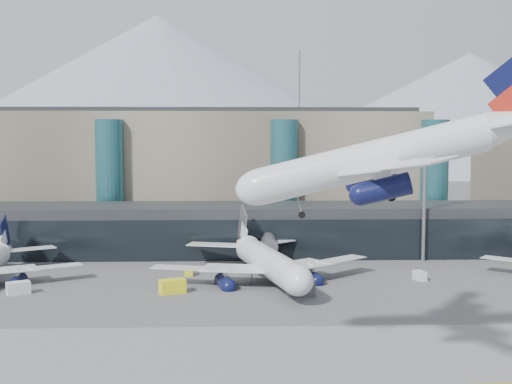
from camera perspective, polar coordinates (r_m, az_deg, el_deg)
ground at (r=77.18m, az=2.96°, el=-12.92°), size 900.00×900.00×0.00m
concourse at (r=132.48m, az=0.87°, el=-3.32°), size 170.00×27.00×10.00m
terminal_main at (r=164.60m, az=-8.39°, el=1.84°), size 130.00×30.00×31.00m
teal_towers at (r=147.90m, az=-5.23°, el=1.01°), size 116.40×19.40×46.00m
mountain_ridge at (r=454.45m, az=0.97°, el=7.43°), size 910.00×400.00×110.00m
lightmast_mid at (r=126.94m, az=14.75°, el=0.47°), size 3.00×1.20×25.60m
hero_jet at (r=63.48m, az=12.85°, el=4.05°), size 32.27×32.13×10.46m
jet_parked_mid at (r=107.58m, az=0.60°, el=-5.27°), size 38.26×39.45×12.67m
veh_a at (r=104.48m, az=-20.37°, el=-8.00°), size 3.86×3.29×1.89m
veh_b at (r=112.07m, az=-5.99°, el=-7.03°), size 1.54×2.42×1.37m
veh_c at (r=97.07m, az=4.04°, el=-8.57°), size 4.12×2.26×2.26m
veh_g at (r=111.17m, az=14.34°, el=-7.21°), size 1.95×2.80×1.49m
veh_h at (r=99.48m, az=-7.44°, el=-8.31°), size 4.31×3.33×2.12m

